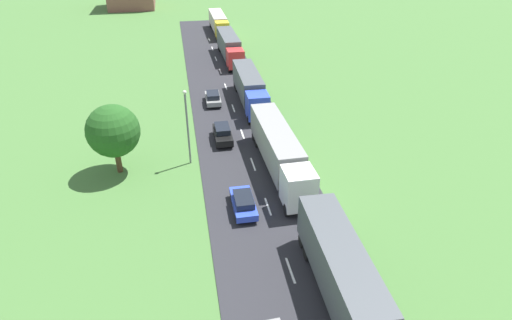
{
  "coord_description": "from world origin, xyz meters",
  "views": [
    {
      "loc": [
        -6.12,
        -4.1,
        20.81
      ],
      "look_at": [
        0.03,
        29.23,
        1.31
      ],
      "focal_mm": 30.26,
      "sensor_mm": 36.0,
      "label": 1
    }
  ],
  "objects": [
    {
      "name": "car_fifth",
      "position": [
        -2.27,
        46.32,
        0.82
      ],
      "size": [
        1.87,
        4.23,
        1.46
      ],
      "color": "gray",
      "rests_on": "road"
    },
    {
      "name": "lane_marking_centre",
      "position": [
        0.0,
        20.2,
        0.07
      ],
      "size": [
        0.16,
        118.63,
        0.01
      ],
      "color": "white",
      "rests_on": "road"
    },
    {
      "name": "lamppost_second",
      "position": [
        -5.81,
        32.09,
        4.13
      ],
      "size": [
        0.36,
        0.36,
        7.33
      ],
      "color": "slate",
      "rests_on": "ground"
    },
    {
      "name": "truck_lead",
      "position": [
        2.35,
        12.88,
        2.2
      ],
      "size": [
        2.77,
        13.68,
        3.76
      ],
      "color": "white",
      "rests_on": "road"
    },
    {
      "name": "tree_oak",
      "position": [
        -12.3,
        31.69,
        4.14
      ],
      "size": [
        4.72,
        4.72,
        6.52
      ],
      "color": "#513823",
      "rests_on": "ground"
    },
    {
      "name": "truck_fourth",
      "position": [
        2.23,
        64.66,
        2.21
      ],
      "size": [
        2.7,
        14.03,
        3.8
      ],
      "color": "red",
      "rests_on": "road"
    },
    {
      "name": "road",
      "position": [
        0.0,
        24.5,
        0.03
      ],
      "size": [
        10.0,
        140.0,
        0.06
      ],
      "primitive_type": "cube",
      "color": "#2B2B30",
      "rests_on": "ground"
    },
    {
      "name": "truck_fifth",
      "position": [
        2.37,
        82.5,
        2.09
      ],
      "size": [
        2.59,
        13.87,
        3.49
      ],
      "color": "yellow",
      "rests_on": "road"
    },
    {
      "name": "car_fourth",
      "position": [
        -2.24,
        36.08,
        0.88
      ],
      "size": [
        1.75,
        4.37,
        1.58
      ],
      "color": "black",
      "rests_on": "road"
    },
    {
      "name": "car_third",
      "position": [
        -2.03,
        23.62,
        0.8
      ],
      "size": [
        1.74,
        4.28,
        1.4
      ],
      "color": "blue",
      "rests_on": "road"
    },
    {
      "name": "truck_second",
      "position": [
        2.15,
        29.16,
        2.22
      ],
      "size": [
        2.75,
        14.7,
        3.74
      ],
      "color": "white",
      "rests_on": "road"
    },
    {
      "name": "truck_third",
      "position": [
        2.25,
        45.69,
        2.18
      ],
      "size": [
        2.56,
        13.22,
        3.72
      ],
      "color": "blue",
      "rests_on": "road"
    }
  ]
}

